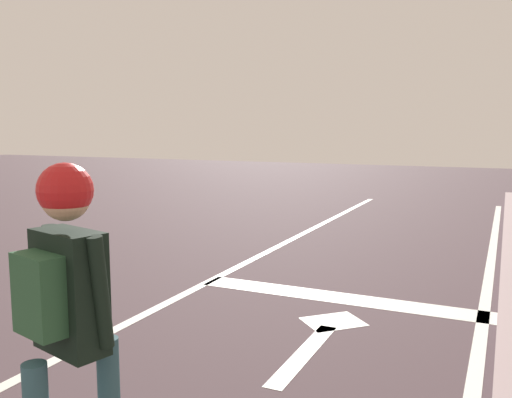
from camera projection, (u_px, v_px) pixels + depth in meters
The scene contains 7 objects.
lane_line_center at pixel (153, 310), 5.72m from camera, with size 0.12×20.00×0.01m, color white.
lane_line_curbside at pixel (477, 365), 4.40m from camera, with size 0.12×20.00×0.01m, color white.
stop_bar at pixel (339, 298), 6.15m from camera, with size 3.32×0.40×0.01m, color white.
lane_arrow_stem at pixel (304, 353), 4.62m from camera, with size 0.16×1.40×0.01m, color white.
lane_arrow_head at pixel (333, 321), 5.38m from camera, with size 0.56×0.44×0.01m, color white.
curb_strip at pixel (511, 362), 4.29m from camera, with size 0.24×24.00×0.14m, color #A79196.
skater at pixel (67, 297), 2.47m from camera, with size 0.45×0.62×1.67m.
Camera 1 is at (3.36, 1.44, 1.90)m, focal length 38.20 mm.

